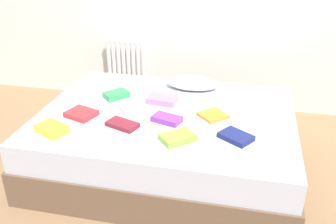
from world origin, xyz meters
TOP-DOWN VIEW (x-y plane):
  - ground_plane at (0.00, 0.00)m, footprint 8.00×8.00m
  - bed at (0.00, 0.00)m, footprint 2.00×1.50m
  - radiator at (-0.73, 1.20)m, footprint 0.44×0.04m
  - pillow at (0.12, 0.54)m, footprint 0.47×0.28m
  - textbook_purple at (0.03, -0.15)m, footprint 0.24×0.18m
  - textbook_yellow at (-0.72, -0.48)m, footprint 0.26×0.23m
  - textbook_red at (-0.63, -0.20)m, footprint 0.26×0.24m
  - textbook_orange at (0.36, 0.01)m, footprint 0.26×0.26m
  - textbook_navy at (0.55, -0.29)m, footprint 0.26×0.25m
  - textbook_lime at (0.17, -0.40)m, footprint 0.27×0.26m
  - textbook_white at (-0.30, -0.03)m, footprint 0.21×0.22m
  - textbook_pink at (-0.08, 0.18)m, footprint 0.25×0.19m
  - textbook_green at (-0.48, 0.19)m, footprint 0.23×0.24m
  - textbook_maroon at (-0.26, -0.29)m, footprint 0.26×0.20m

SIDE VIEW (x-z plane):
  - ground_plane at x=0.00m, z-range 0.00..0.00m
  - bed at x=0.00m, z-range 0.00..0.50m
  - radiator at x=-0.73m, z-range 0.14..0.72m
  - textbook_orange at x=0.36m, z-range 0.50..0.52m
  - textbook_maroon at x=-0.26m, z-range 0.50..0.53m
  - textbook_white at x=-0.30m, z-range 0.50..0.53m
  - textbook_navy at x=0.55m, z-range 0.50..0.54m
  - textbook_red at x=-0.63m, z-range 0.50..0.54m
  - textbook_purple at x=0.03m, z-range 0.50..0.54m
  - textbook_lime at x=0.17m, z-range 0.50..0.55m
  - textbook_pink at x=-0.08m, z-range 0.50..0.55m
  - textbook_green at x=-0.48m, z-range 0.50..0.55m
  - textbook_yellow at x=-0.72m, z-range 0.50..0.55m
  - pillow at x=0.12m, z-range 0.50..0.60m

